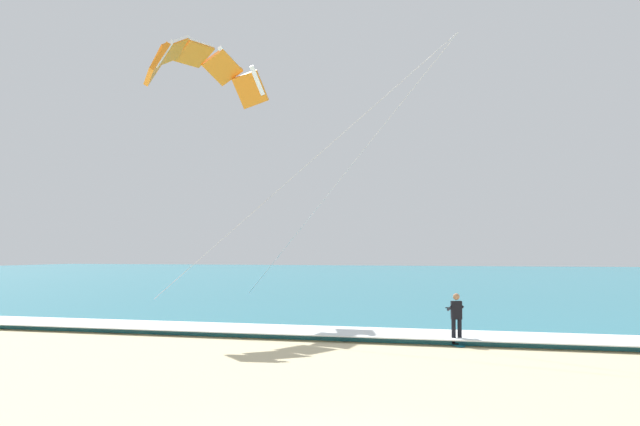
% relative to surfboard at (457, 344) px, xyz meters
% --- Properties ---
extents(sea, '(200.00, 120.00, 0.20)m').
position_rel_surfboard_xyz_m(sea, '(-0.32, 59.92, 0.07)').
color(sea, teal).
rests_on(sea, ground).
extents(surf_foam, '(200.00, 3.03, 0.04)m').
position_rel_surfboard_xyz_m(surf_foam, '(-0.32, 0.92, 0.19)').
color(surf_foam, white).
rests_on(surf_foam, sea).
extents(surfboard, '(0.90, 1.47, 0.09)m').
position_rel_surfboard_xyz_m(surfboard, '(0.00, 0.00, 0.00)').
color(surfboard, '#239EC6').
rests_on(surfboard, ground).
extents(kitesurfer, '(0.64, 0.63, 1.69)m').
position_rel_surfboard_xyz_m(kitesurfer, '(-0.01, 0.02, 0.91)').
color(kitesurfer, black).
rests_on(kitesurfer, ground).
extents(kite_primary, '(12.85, 6.76, 11.00)m').
position_rel_surfboard_xyz_m(kite_primary, '(-11.21, 4.00, 11.09)').
color(kite_primary, orange).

